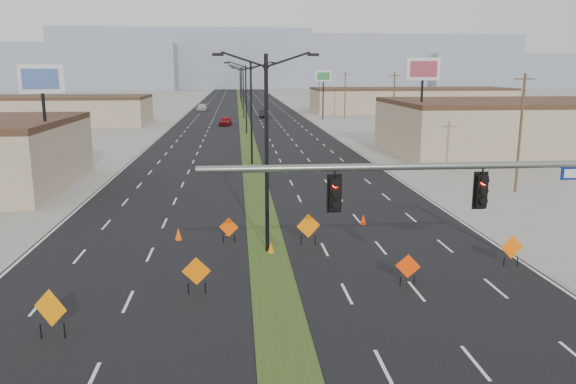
{
  "coord_description": "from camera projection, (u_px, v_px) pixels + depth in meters",
  "views": [
    {
      "loc": [
        -1.48,
        -15.8,
        9.18
      ],
      "look_at": [
        1.05,
        11.75,
        3.2
      ],
      "focal_mm": 35.0,
      "sensor_mm": 36.0,
      "label": 1
    }
  ],
  "objects": [
    {
      "name": "construction_sign_4",
      "position": [
        408.0,
        268.0,
        24.34
      ],
      "size": [
        1.04,
        0.32,
        1.42
      ],
      "rotation": [
        0.0,
        0.0,
        -0.27
      ],
      "color": "#FB3D05",
      "rests_on": "ground"
    },
    {
      "name": "pole_sign_west",
      "position": [
        42.0,
        89.0,
        41.57
      ],
      "size": [
        3.09,
        1.36,
        9.66
      ],
      "rotation": [
        0.0,
        0.0,
        0.33
      ],
      "color": "black",
      "rests_on": "ground"
    },
    {
      "name": "mesa_center",
      "position": [
        310.0,
        62.0,
        310.06
      ],
      "size": [
        220.0,
        50.0,
        28.0
      ],
      "primitive_type": "cube",
      "color": "#8794A8",
      "rests_on": "ground"
    },
    {
      "name": "ground",
      "position": [
        289.0,
        372.0,
        17.45
      ],
      "size": [
        600.0,
        600.0,
        0.0
      ],
      "primitive_type": "plane",
      "color": "gray",
      "rests_on": "ground"
    },
    {
      "name": "road_surface",
      "position": [
        244.0,
        117.0,
        114.78
      ],
      "size": [
        25.0,
        400.0,
        0.02
      ],
      "primitive_type": "cube",
      "color": "black",
      "rests_on": "ground"
    },
    {
      "name": "streetlight_1",
      "position": [
        251.0,
        110.0,
        55.23
      ],
      "size": [
        5.15,
        0.24,
        10.02
      ],
      "color": "black",
      "rests_on": "ground"
    },
    {
      "name": "car_left",
      "position": [
        225.0,
        121.0,
        96.17
      ],
      "size": [
        2.38,
        4.75,
        1.55
      ],
      "primitive_type": "imported",
      "rotation": [
        0.0,
        0.0,
        -0.12
      ],
      "color": "maroon",
      "rests_on": "ground"
    },
    {
      "name": "cone_2",
      "position": [
        363.0,
        219.0,
        34.15
      ],
      "size": [
        0.51,
        0.51,
        0.66
      ],
      "primitive_type": "cone",
      "rotation": [
        0.0,
        0.0,
        -0.37
      ],
      "color": "red",
      "rests_on": "ground"
    },
    {
      "name": "signal_mast",
      "position": [
        533.0,
        202.0,
        19.14
      ],
      "size": [
        16.3,
        0.6,
        8.0
      ],
      "color": "slate",
      "rests_on": "ground"
    },
    {
      "name": "construction_sign_3",
      "position": [
        308.0,
        227.0,
        29.93
      ],
      "size": [
        1.29,
        0.31,
        1.75
      ],
      "rotation": [
        0.0,
        0.0,
        0.21
      ],
      "color": "orange",
      "rests_on": "ground"
    },
    {
      "name": "utility_pole_3",
      "position": [
        319.0,
        89.0,
        144.78
      ],
      "size": [
        1.6,
        0.2,
        9.0
      ],
      "color": "#4C3823",
      "rests_on": "ground"
    },
    {
      "name": "cone_0",
      "position": [
        228.0,
        231.0,
        31.9
      ],
      "size": [
        0.43,
        0.43,
        0.56
      ],
      "primitive_type": "cone",
      "rotation": [
        0.0,
        0.0,
        -0.38
      ],
      "color": "orange",
      "rests_on": "ground"
    },
    {
      "name": "utility_pole_1",
      "position": [
        394.0,
        105.0,
        76.64
      ],
      "size": [
        1.6,
        0.2,
        9.0
      ],
      "color": "#4C3823",
      "rests_on": "ground"
    },
    {
      "name": "cone_1",
      "position": [
        271.0,
        248.0,
        28.77
      ],
      "size": [
        0.42,
        0.42,
        0.61
      ],
      "primitive_type": "cone",
      "rotation": [
        0.0,
        0.0,
        0.14
      ],
      "color": "#D67004",
      "rests_on": "ground"
    },
    {
      "name": "cone_3",
      "position": [
        178.0,
        234.0,
        31.04
      ],
      "size": [
        0.45,
        0.45,
        0.68
      ],
      "primitive_type": "cone",
      "rotation": [
        0.0,
        0.0,
        -0.1
      ],
      "color": "#FF4D05",
      "rests_on": "ground"
    },
    {
      "name": "building_se_near",
      "position": [
        550.0,
        129.0,
        63.7
      ],
      "size": [
        36.0,
        18.0,
        5.5
      ],
      "primitive_type": "cube",
      "color": "tan",
      "rests_on": "ground"
    },
    {
      "name": "streetlight_2",
      "position": [
        246.0,
        97.0,
        82.49
      ],
      "size": [
        5.15,
        0.24,
        10.02
      ],
      "color": "black",
      "rests_on": "ground"
    },
    {
      "name": "car_far",
      "position": [
        202.0,
        108.0,
        131.93
      ],
      "size": [
        2.34,
        5.31,
        1.52
      ],
      "primitive_type": "imported",
      "rotation": [
        0.0,
        0.0,
        -0.04
      ],
      "color": "silver",
      "rests_on": "ground"
    },
    {
      "name": "building_se_far",
      "position": [
        410.0,
        101.0,
        127.38
      ],
      "size": [
        44.0,
        16.0,
        5.0
      ],
      "primitive_type": "cube",
      "color": "tan",
      "rests_on": "ground"
    },
    {
      "name": "streetlight_4",
      "position": [
        242.0,
        87.0,
        136.99
      ],
      "size": [
        5.15,
        0.24,
        10.02
      ],
      "color": "black",
      "rests_on": "ground"
    },
    {
      "name": "streetlight_5",
      "position": [
        241.0,
        84.0,
        164.25
      ],
      "size": [
        5.15,
        0.24,
        10.02
      ],
      "color": "black",
      "rests_on": "ground"
    },
    {
      "name": "utility_pole_2",
      "position": [
        345.0,
        94.0,
        110.71
      ],
      "size": [
        1.6,
        0.2,
        9.0
      ],
      "color": "#4C3823",
      "rests_on": "ground"
    },
    {
      "name": "streetlight_6",
      "position": [
        240.0,
        82.0,
        191.5
      ],
      "size": [
        5.15,
        0.24,
        10.02
      ],
      "color": "black",
      "rests_on": "ground"
    },
    {
      "name": "construction_sign_2",
      "position": [
        229.0,
        228.0,
        30.44
      ],
      "size": [
        1.04,
        0.28,
        1.41
      ],
      "rotation": [
        0.0,
        0.0,
        -0.23
      ],
      "color": "#FF4D05",
      "rests_on": "ground"
    },
    {
      "name": "utility_pole_0",
      "position": [
        520.0,
        132.0,
        42.58
      ],
      "size": [
        1.6,
        0.2,
        9.0
      ],
      "color": "#4C3823",
      "rests_on": "ground"
    },
    {
      "name": "building_sw_far",
      "position": [
        59.0,
        112.0,
        96.85
      ],
      "size": [
        30.0,
        14.0,
        4.5
      ],
      "primitive_type": "cube",
      "color": "tan",
      "rests_on": "ground"
    },
    {
      "name": "streetlight_0",
      "position": [
        267.0,
        148.0,
        27.98
      ],
      "size": [
        5.15,
        0.24,
        10.02
      ],
      "color": "black",
      "rests_on": "ground"
    },
    {
      "name": "construction_sign_5",
      "position": [
        512.0,
        248.0,
        26.74
      ],
      "size": [
        1.15,
        0.17,
        1.53
      ],
      "rotation": [
        0.0,
        0.0,
        0.11
      ],
      "color": "#F35B05",
      "rests_on": "ground"
    },
    {
      "name": "streetlight_3",
      "position": [
        243.0,
        91.0,
        109.74
      ],
      "size": [
        5.15,
        0.24,
        10.02
      ],
      "color": "black",
      "rests_on": "ground"
    },
    {
      "name": "construction_sign_0",
      "position": [
        51.0,
        310.0,
        19.42
      ],
      "size": [
        1.27,
        0.61,
        1.84
      ],
      "rotation": [
        0.0,
        0.0,
        -0.43
      ],
      "color": "orange",
      "rests_on": "ground"
    },
    {
      "name": "car_mid",
      "position": [
        264.0,
        113.0,
        112.82
      ],
      "size": [
        2.1,
        5.04,
        1.62
      ],
      "primitive_type": "imported",
      "rotation": [
        0.0,
        0.0,
        -0.08
      ],
      "color": "black",
      "rests_on": "ground"
    },
    {
      "name": "median_strip",
      "position": [
        244.0,
        117.0,
        114.78
      ],
      "size": [
        2.0,
        400.0,
        0.04
      ],
      "primitive_type": "cube",
      "color": "#31491A",
      "rests_on": "ground"
    },
    {
      "name": "mesa_east",
      "position": [
        561.0,
        71.0,
        313.89
      ],
      "size": [
        160.0,
        50.0,
        18.0
      ],
      "primitive_type": "cube",
      "color": "#8794A8",
      "rests_on": "ground"
    },
    {
      "name": "construction_sign_1",
      "position": [
        196.0,
        273.0,
        23.4
      ],
      "size": [
        1.21,
        0.07,
        1.61
      ],
      "rotation": [
        0.0,
        0.0,
        -0.02
      ],
      "color": "#E16404",
      "rests_on": "ground"
    },
    {
      "name": "mesa_backdrop",
      "position": [
        186.0,
        59.0,
        322.85
      ],
      "size": [
        140.0,
        50.0,
        32.0
      ],
      "primitive_type": "cube",
      "color": "#8794A8",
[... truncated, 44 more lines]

